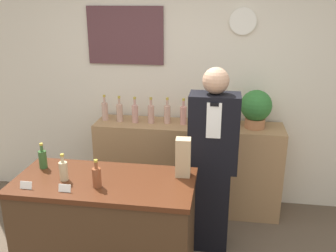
# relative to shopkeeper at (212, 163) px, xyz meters

# --- Properties ---
(back_wall) EXTENTS (5.20, 0.09, 2.70)m
(back_wall) POSITION_rel_shopkeeper_xyz_m (-0.41, 0.92, 0.51)
(back_wall) COLOR beige
(back_wall) RESTS_ON ground_plane
(back_shelf) EXTENTS (1.97, 0.43, 0.98)m
(back_shelf) POSITION_rel_shopkeeper_xyz_m (-0.28, 0.65, -0.36)
(back_shelf) COLOR #9E754C
(back_shelf) RESTS_ON ground_plane
(display_counter) EXTENTS (1.39, 0.66, 0.91)m
(display_counter) POSITION_rel_shopkeeper_xyz_m (-0.81, -0.58, -0.39)
(display_counter) COLOR #422B19
(display_counter) RESTS_ON ground_plane
(shopkeeper) EXTENTS (0.43, 0.27, 1.70)m
(shopkeeper) POSITION_rel_shopkeeper_xyz_m (0.00, 0.00, 0.00)
(shopkeeper) COLOR black
(shopkeeper) RESTS_ON ground_plane
(potted_plant) EXTENTS (0.31, 0.31, 0.39)m
(potted_plant) POSITION_rel_shopkeeper_xyz_m (0.40, 0.65, 0.34)
(potted_plant) COLOR #B27047
(potted_plant) RESTS_ON back_shelf
(paper_bag) EXTENTS (0.12, 0.10, 0.31)m
(paper_bag) POSITION_rel_shopkeeper_xyz_m (-0.22, -0.41, 0.22)
(paper_bag) COLOR tan
(paper_bag) RESTS_ON display_counter
(price_card_left) EXTENTS (0.09, 0.02, 0.06)m
(price_card_left) POSITION_rel_shopkeeper_xyz_m (-1.32, -0.79, 0.09)
(price_card_left) COLOR white
(price_card_left) RESTS_ON display_counter
(price_card_right) EXTENTS (0.09, 0.02, 0.06)m
(price_card_right) POSITION_rel_shopkeeper_xyz_m (-1.03, -0.79, 0.09)
(price_card_right) COLOR white
(price_card_right) RESTS_ON display_counter
(counter_bottle_0) EXTENTS (0.07, 0.07, 0.21)m
(counter_bottle_0) POSITION_rel_shopkeeper_xyz_m (-1.36, -0.44, 0.14)
(counter_bottle_0) COLOR #31592A
(counter_bottle_0) RESTS_ON display_counter
(counter_bottle_1) EXTENTS (0.07, 0.07, 0.21)m
(counter_bottle_1) POSITION_rel_shopkeeper_xyz_m (-1.11, -0.62, 0.14)
(counter_bottle_1) COLOR tan
(counter_bottle_1) RESTS_ON display_counter
(counter_bottle_2) EXTENTS (0.07, 0.07, 0.21)m
(counter_bottle_2) POSITION_rel_shopkeeper_xyz_m (-0.82, -0.68, 0.14)
(counter_bottle_2) COLOR brown
(counter_bottle_2) RESTS_ON display_counter
(shelf_bottle_0) EXTENTS (0.07, 0.07, 0.28)m
(shelf_bottle_0) POSITION_rel_shopkeeper_xyz_m (-1.19, 0.66, 0.23)
(shelf_bottle_0) COLOR tan
(shelf_bottle_0) RESTS_ON back_shelf
(shelf_bottle_1) EXTENTS (0.07, 0.07, 0.28)m
(shelf_bottle_1) POSITION_rel_shopkeeper_xyz_m (-1.01, 0.64, 0.23)
(shelf_bottle_1) COLOR tan
(shelf_bottle_1) RESTS_ON back_shelf
(shelf_bottle_2) EXTENTS (0.07, 0.07, 0.28)m
(shelf_bottle_2) POSITION_rel_shopkeeper_xyz_m (-0.84, 0.63, 0.23)
(shelf_bottle_2) COLOR tan
(shelf_bottle_2) RESTS_ON back_shelf
(shelf_bottle_3) EXTENTS (0.07, 0.07, 0.28)m
(shelf_bottle_3) POSITION_rel_shopkeeper_xyz_m (-0.67, 0.63, 0.23)
(shelf_bottle_3) COLOR tan
(shelf_bottle_3) RESTS_ON back_shelf
(shelf_bottle_4) EXTENTS (0.07, 0.07, 0.28)m
(shelf_bottle_4) POSITION_rel_shopkeeper_xyz_m (-0.50, 0.65, 0.23)
(shelf_bottle_4) COLOR tan
(shelf_bottle_4) RESTS_ON back_shelf
(shelf_bottle_5) EXTENTS (0.07, 0.07, 0.28)m
(shelf_bottle_5) POSITION_rel_shopkeeper_xyz_m (-0.33, 0.65, 0.23)
(shelf_bottle_5) COLOR tan
(shelf_bottle_5) RESTS_ON back_shelf
(shelf_bottle_6) EXTENTS (0.07, 0.07, 0.28)m
(shelf_bottle_6) POSITION_rel_shopkeeper_xyz_m (-0.16, 0.65, 0.23)
(shelf_bottle_6) COLOR tan
(shelf_bottle_6) RESTS_ON back_shelf
(shelf_bottle_7) EXTENTS (0.07, 0.07, 0.28)m
(shelf_bottle_7) POSITION_rel_shopkeeper_xyz_m (0.01, 0.65, 0.23)
(shelf_bottle_7) COLOR tan
(shelf_bottle_7) RESTS_ON back_shelf
(shelf_bottle_8) EXTENTS (0.07, 0.07, 0.28)m
(shelf_bottle_8) POSITION_rel_shopkeeper_xyz_m (0.18, 0.66, 0.23)
(shelf_bottle_8) COLOR tan
(shelf_bottle_8) RESTS_ON back_shelf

